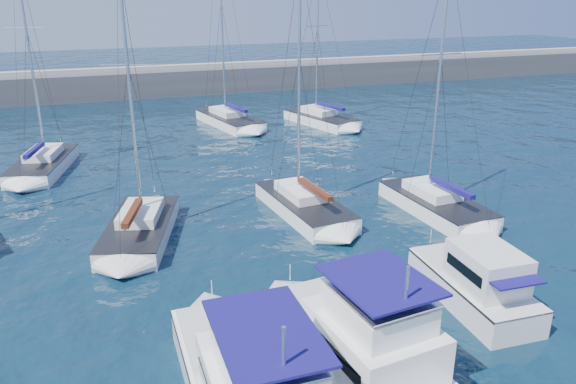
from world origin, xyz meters
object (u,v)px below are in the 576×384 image
object	(u,v)px
motor_yacht_stbd_outer	(477,285)
sailboat_mid_c	(304,205)
sailboat_back_b	(229,120)
sailboat_mid_b	(140,229)
sailboat_back_a	(43,164)
sailboat_back_c	(321,119)
sailboat_mid_e	(435,204)
motor_yacht_stbd_inner	(360,352)

from	to	relation	value
motor_yacht_stbd_outer	sailboat_mid_c	distance (m)	12.15
sailboat_back_b	sailboat_mid_b	bearing A→B (deg)	-127.32
sailboat_back_a	sailboat_back_c	distance (m)	25.42
sailboat_mid_b	sailboat_back_a	distance (m)	15.01
sailboat_mid_e	sailboat_back_c	world-z (taller)	sailboat_back_c
motor_yacht_stbd_inner	sailboat_back_c	xyz separation A→B (m)	(13.16, 35.12, -0.61)
sailboat_mid_e	sailboat_mid_c	bearing A→B (deg)	158.67
sailboat_mid_b	sailboat_back_c	size ratio (longest dim) A/B	0.98
motor_yacht_stbd_inner	sailboat_back_a	xyz separation A→B (m)	(-11.28, 28.14, -0.59)
sailboat_mid_c	sailboat_mid_e	distance (m)	7.73
sailboat_mid_e	sailboat_back_b	xyz separation A→B (m)	(-6.17, 25.47, 0.04)
sailboat_mid_b	sailboat_back_b	distance (m)	25.68
motor_yacht_stbd_inner	sailboat_back_b	world-z (taller)	sailboat_back_b
motor_yacht_stbd_outer	sailboat_back_b	world-z (taller)	sailboat_back_b
sailboat_mid_b	sailboat_back_a	bearing A→B (deg)	127.92
sailboat_mid_b	sailboat_back_a	world-z (taller)	sailboat_back_a
sailboat_mid_b	sailboat_mid_e	size ratio (longest dim) A/B	0.99
sailboat_back_c	motor_yacht_stbd_outer	bearing A→B (deg)	-118.70
sailboat_mid_c	sailboat_mid_e	bearing A→B (deg)	-23.32
motor_yacht_stbd_inner	sailboat_mid_b	distance (m)	15.32
sailboat_mid_c	sailboat_back_c	xyz separation A→B (m)	(9.64, 20.68, -0.00)
sailboat_mid_e	sailboat_back_b	distance (m)	26.21
sailboat_mid_b	sailboat_back_b	xyz separation A→B (m)	(10.54, 23.42, 0.04)
sailboat_back_b	motor_yacht_stbd_outer	bearing A→B (deg)	-99.90
sailboat_mid_c	sailboat_back_a	size ratio (longest dim) A/B	0.90
sailboat_mid_b	sailboat_back_c	world-z (taller)	sailboat_back_c
sailboat_mid_b	sailboat_back_c	bearing A→B (deg)	64.43
sailboat_mid_e	sailboat_back_c	xyz separation A→B (m)	(2.27, 23.01, -0.00)
motor_yacht_stbd_outer	sailboat_mid_b	bearing A→B (deg)	139.97
sailboat_back_a	motor_yacht_stbd_outer	bearing A→B (deg)	-41.03
sailboat_mid_b	sailboat_back_c	xyz separation A→B (m)	(18.98, 20.96, -0.00)
motor_yacht_stbd_outer	sailboat_back_a	xyz separation A→B (m)	(-17.94, 25.43, -0.40)
motor_yacht_stbd_inner	motor_yacht_stbd_outer	world-z (taller)	motor_yacht_stbd_inner
motor_yacht_stbd_inner	sailboat_mid_e	xyz separation A→B (m)	(10.90, 12.11, -0.61)
motor_yacht_stbd_outer	sailboat_back_c	distance (m)	33.06
motor_yacht_stbd_inner	motor_yacht_stbd_outer	size ratio (longest dim) A/B	1.43
motor_yacht_stbd_inner	sailboat_back_c	distance (m)	37.51
motor_yacht_stbd_outer	sailboat_mid_e	world-z (taller)	sailboat_mid_e
sailboat_back_a	sailboat_back_c	world-z (taller)	sailboat_back_a
sailboat_back_a	sailboat_back_b	size ratio (longest dim) A/B	0.86
sailboat_mid_b	sailboat_back_c	distance (m)	28.27
sailboat_back_b	sailboat_back_c	size ratio (longest dim) A/B	1.27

